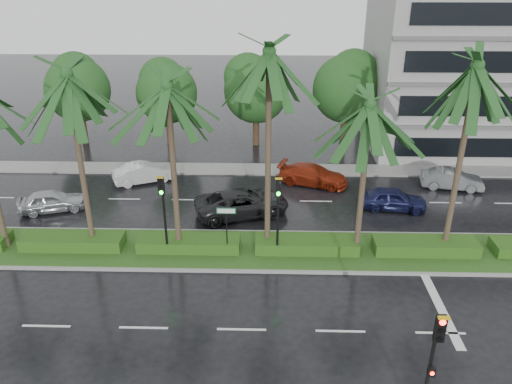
{
  "coord_description": "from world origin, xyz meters",
  "views": [
    {
      "loc": [
        1.01,
        -20.95,
        13.55
      ],
      "look_at": [
        0.42,
        1.5,
        3.14
      ],
      "focal_mm": 35.0,
      "sensor_mm": 36.0,
      "label": 1
    }
  ],
  "objects_px": {
    "signal_median_left": "(163,204)",
    "car_silver": "(52,201)",
    "street_sign": "(226,219)",
    "car_white": "(144,173)",
    "car_red": "(313,175)",
    "car_blue": "(393,199)",
    "car_darkgrey": "(242,203)",
    "signal_near": "(432,365)",
    "car_grey": "(452,179)"
  },
  "relations": [
    {
      "from": "signal_median_left",
      "to": "car_grey",
      "type": "height_order",
      "value": "signal_median_left"
    },
    {
      "from": "street_sign",
      "to": "car_blue",
      "type": "xyz_separation_m",
      "value": [
        9.5,
        5.59,
        -1.46
      ]
    },
    {
      "from": "signal_near",
      "to": "signal_median_left",
      "type": "height_order",
      "value": "signal_median_left"
    },
    {
      "from": "car_silver",
      "to": "car_red",
      "type": "distance_m",
      "value": 16.39
    },
    {
      "from": "car_blue",
      "to": "signal_median_left",
      "type": "bearing_deg",
      "value": 121.52
    },
    {
      "from": "car_white",
      "to": "car_grey",
      "type": "height_order",
      "value": "car_white"
    },
    {
      "from": "car_white",
      "to": "car_red",
      "type": "distance_m",
      "value": 11.32
    },
    {
      "from": "car_silver",
      "to": "car_red",
      "type": "relative_size",
      "value": 0.83
    },
    {
      "from": "car_white",
      "to": "car_blue",
      "type": "distance_m",
      "value": 16.23
    },
    {
      "from": "car_red",
      "to": "street_sign",
      "type": "bearing_deg",
      "value": 169.96
    },
    {
      "from": "signal_near",
      "to": "car_red",
      "type": "bearing_deg",
      "value": 96.01
    },
    {
      "from": "signal_median_left",
      "to": "car_darkgrey",
      "type": "xyz_separation_m",
      "value": [
        3.5,
        4.82,
        -2.24
      ]
    },
    {
      "from": "signal_median_left",
      "to": "car_silver",
      "type": "bearing_deg",
      "value": 147.29
    },
    {
      "from": "street_sign",
      "to": "car_blue",
      "type": "height_order",
      "value": "street_sign"
    },
    {
      "from": "signal_median_left",
      "to": "car_red",
      "type": "height_order",
      "value": "signal_median_left"
    },
    {
      "from": "car_white",
      "to": "car_red",
      "type": "xyz_separation_m",
      "value": [
        11.32,
        -0.08,
        -0.0
      ]
    },
    {
      "from": "signal_median_left",
      "to": "car_silver",
      "type": "height_order",
      "value": "signal_median_left"
    },
    {
      "from": "street_sign",
      "to": "car_silver",
      "type": "height_order",
      "value": "street_sign"
    },
    {
      "from": "car_silver",
      "to": "car_grey",
      "type": "xyz_separation_m",
      "value": [
        24.82,
        3.88,
        -0.01
      ]
    },
    {
      "from": "car_white",
      "to": "car_red",
      "type": "relative_size",
      "value": 0.88
    },
    {
      "from": "car_blue",
      "to": "car_grey",
      "type": "distance_m",
      "value": 5.48
    },
    {
      "from": "signal_near",
      "to": "car_blue",
      "type": "height_order",
      "value": "signal_near"
    },
    {
      "from": "car_silver",
      "to": "car_darkgrey",
      "type": "distance_m",
      "value": 11.32
    },
    {
      "from": "car_darkgrey",
      "to": "car_blue",
      "type": "xyz_separation_m",
      "value": [
        9.0,
        0.95,
        -0.1
      ]
    },
    {
      "from": "street_sign",
      "to": "car_white",
      "type": "bearing_deg",
      "value": 124.4
    },
    {
      "from": "car_darkgrey",
      "to": "street_sign",
      "type": "bearing_deg",
      "value": 154.64
    },
    {
      "from": "signal_median_left",
      "to": "car_silver",
      "type": "distance_m",
      "value": 9.58
    },
    {
      "from": "car_white",
      "to": "car_red",
      "type": "bearing_deg",
      "value": -114.84
    },
    {
      "from": "signal_near",
      "to": "street_sign",
      "type": "xyz_separation_m",
      "value": [
        -7.0,
        9.87,
        -0.38
      ]
    },
    {
      "from": "car_silver",
      "to": "car_darkgrey",
      "type": "bearing_deg",
      "value": -109.43
    },
    {
      "from": "signal_near",
      "to": "car_darkgrey",
      "type": "distance_m",
      "value": 15.99
    },
    {
      "from": "signal_near",
      "to": "street_sign",
      "type": "relative_size",
      "value": 1.68
    },
    {
      "from": "street_sign",
      "to": "car_grey",
      "type": "distance_m",
      "value": 16.56
    },
    {
      "from": "signal_near",
      "to": "car_grey",
      "type": "height_order",
      "value": "signal_near"
    },
    {
      "from": "car_red",
      "to": "car_blue",
      "type": "bearing_deg",
      "value": -109.64
    },
    {
      "from": "car_white",
      "to": "car_silver",
      "type": "bearing_deg",
      "value": 109.84
    },
    {
      "from": "car_red",
      "to": "car_blue",
      "type": "relative_size",
      "value": 1.18
    },
    {
      "from": "car_darkgrey",
      "to": "signal_median_left",
      "type": "bearing_deg",
      "value": 124.8
    },
    {
      "from": "car_blue",
      "to": "car_white",
      "type": "bearing_deg",
      "value": 83.8
    },
    {
      "from": "street_sign",
      "to": "car_grey",
      "type": "height_order",
      "value": "street_sign"
    },
    {
      "from": "car_darkgrey",
      "to": "car_silver",
      "type": "bearing_deg",
      "value": 69.78
    },
    {
      "from": "signal_median_left",
      "to": "street_sign",
      "type": "relative_size",
      "value": 1.68
    },
    {
      "from": "street_sign",
      "to": "car_silver",
      "type": "distance_m",
      "value": 11.94
    },
    {
      "from": "car_silver",
      "to": "car_blue",
      "type": "distance_m",
      "value": 20.33
    },
    {
      "from": "signal_median_left",
      "to": "car_white",
      "type": "xyz_separation_m",
      "value": [
        -3.32,
        9.41,
        -2.33
      ]
    },
    {
      "from": "car_red",
      "to": "car_blue",
      "type": "xyz_separation_m",
      "value": [
        4.5,
        -3.55,
        -0.0
      ]
    },
    {
      "from": "signal_median_left",
      "to": "car_grey",
      "type": "distance_m",
      "value": 19.34
    },
    {
      "from": "signal_near",
      "to": "car_blue",
      "type": "relative_size",
      "value": 1.12
    },
    {
      "from": "signal_median_left",
      "to": "street_sign",
      "type": "distance_m",
      "value": 3.13
    },
    {
      "from": "signal_median_left",
      "to": "car_silver",
      "type": "xyz_separation_m",
      "value": [
        -7.82,
        5.02,
        -2.35
      ]
    }
  ]
}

